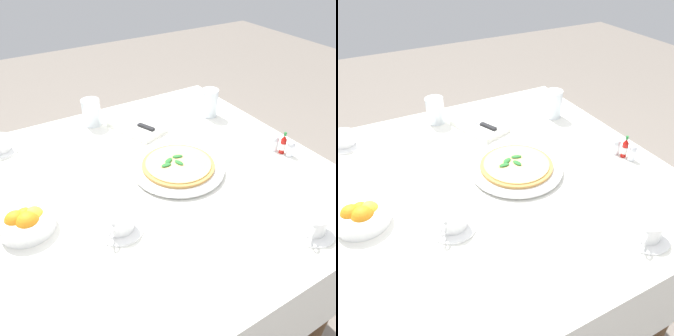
# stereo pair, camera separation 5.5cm
# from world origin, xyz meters

# --- Properties ---
(ground_plane) EXTENTS (8.00, 8.00, 0.00)m
(ground_plane) POSITION_xyz_m (0.00, 0.00, 0.00)
(ground_plane) COLOR slate
(dining_table) EXTENTS (1.10, 1.10, 0.76)m
(dining_table) POSITION_xyz_m (0.00, 0.00, 0.62)
(dining_table) COLOR white
(dining_table) RESTS_ON ground_plane
(pizza_plate) EXTENTS (0.31, 0.31, 0.02)m
(pizza_plate) POSITION_xyz_m (-0.01, -0.07, 0.77)
(pizza_plate) COLOR white
(pizza_plate) RESTS_ON dining_table
(pizza) EXTENTS (0.24, 0.24, 0.02)m
(pizza) POSITION_xyz_m (-0.01, -0.07, 0.78)
(pizza) COLOR #C68E47
(pizza) RESTS_ON pizza_plate
(coffee_cup_near_right) EXTENTS (0.13, 0.13, 0.06)m
(coffee_cup_near_right) POSITION_xyz_m (0.42, 0.41, 0.78)
(coffee_cup_near_right) COLOR white
(coffee_cup_near_right) RESTS_ON dining_table
(coffee_cup_right_edge) EXTENTS (0.13, 0.13, 0.06)m
(coffee_cup_right_edge) POSITION_xyz_m (-0.16, 0.21, 0.78)
(coffee_cup_right_edge) COLOR white
(coffee_cup_right_edge) RESTS_ON dining_table
(coffee_cup_near_left) EXTENTS (0.13, 0.13, 0.06)m
(coffee_cup_near_left) POSITION_xyz_m (-0.43, -0.23, 0.78)
(coffee_cup_near_left) COLOR white
(coffee_cup_near_left) RESTS_ON dining_table
(water_glass_back_corner) EXTENTS (0.07, 0.07, 0.12)m
(water_glass_back_corner) POSITION_xyz_m (0.26, -0.40, 0.81)
(water_glass_back_corner) COLOR white
(water_glass_back_corner) RESTS_ON dining_table
(water_glass_far_right) EXTENTS (0.07, 0.07, 0.11)m
(water_glass_far_right) POSITION_xyz_m (0.44, 0.05, 0.80)
(water_glass_far_right) COLOR white
(water_glass_far_right) RESTS_ON dining_table
(napkin_folded) EXTENTS (0.25, 0.19, 0.02)m
(napkin_folded) POSITION_xyz_m (0.31, -0.08, 0.77)
(napkin_folded) COLOR white
(napkin_folded) RESTS_ON dining_table
(dinner_knife) EXTENTS (0.19, 0.09, 0.01)m
(dinner_knife) POSITION_xyz_m (0.31, -0.08, 0.78)
(dinner_knife) COLOR silver
(dinner_knife) RESTS_ON napkin_folded
(citrus_bowl) EXTENTS (0.15, 0.15, 0.07)m
(citrus_bowl) POSITION_xyz_m (-0.03, 0.42, 0.78)
(citrus_bowl) COLOR white
(citrus_bowl) RESTS_ON dining_table
(hot_sauce_bottle) EXTENTS (0.02, 0.02, 0.08)m
(hot_sauce_bottle) POSITION_xyz_m (-0.11, -0.45, 0.79)
(hot_sauce_bottle) COLOR #B7140F
(hot_sauce_bottle) RESTS_ON dining_table
(salt_shaker) EXTENTS (0.03, 0.03, 0.06)m
(salt_shaker) POSITION_xyz_m (-0.09, -0.44, 0.78)
(salt_shaker) COLOR white
(salt_shaker) RESTS_ON dining_table
(pepper_shaker) EXTENTS (0.03, 0.03, 0.06)m
(pepper_shaker) POSITION_xyz_m (-0.14, -0.46, 0.78)
(pepper_shaker) COLOR white
(pepper_shaker) RESTS_ON dining_table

